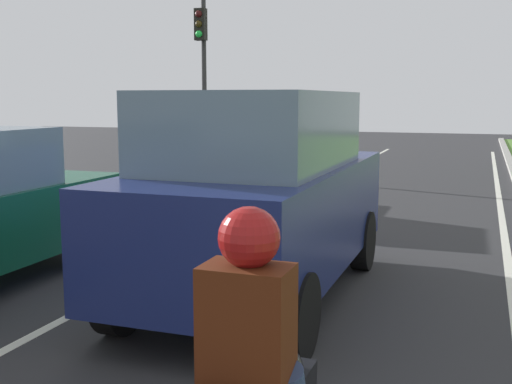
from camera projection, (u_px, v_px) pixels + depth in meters
name	position (u px, v px, depth m)	size (l,w,h in m)	color
ground_plane	(309.00, 210.00, 12.61)	(60.00, 60.00, 0.00)	#2D2D30
lane_line_center	(276.00, 208.00, 12.84)	(0.12, 32.00, 0.01)	silver
lane_line_right_edge	(502.00, 222.00, 11.41)	(0.12, 32.00, 0.01)	silver
car_suv_ahead	(259.00, 194.00, 6.92)	(1.97, 4.50, 2.28)	navy
car_hatchback_far	(200.00, 162.00, 13.18)	(1.78, 3.73, 1.78)	#474C51
rider_person	(249.00, 326.00, 2.85)	(0.50, 0.40, 1.16)	#4C1E0C
traffic_light_overhead_left	(202.00, 57.00, 18.41)	(0.32, 0.50, 5.05)	#2D2D2D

